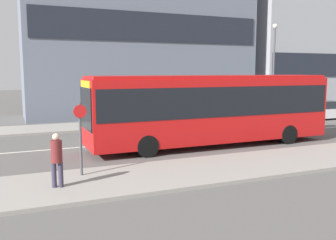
{
  "coord_description": "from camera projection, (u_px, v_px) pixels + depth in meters",
  "views": [
    {
      "loc": [
        -5.08,
        -17.96,
        3.67
      ],
      "look_at": [
        1.85,
        -1.77,
        1.35
      ],
      "focal_mm": 40.0,
      "sensor_mm": 36.0,
      "label": 1
    }
  ],
  "objects": [
    {
      "name": "pedestrian_near_stop",
      "position": [
        57.0,
        157.0,
        11.33
      ],
      "size": [
        0.34,
        0.34,
        1.67
      ],
      "rotation": [
        0.0,
        0.0,
        2.86
      ],
      "color": "#383347",
      "rests_on": "sidewalk_near"
    },
    {
      "name": "street_lamp",
      "position": [
        274.0,
        61.0,
        28.32
      ],
      "size": [
        0.36,
        0.36,
        7.03
      ],
      "color": "#4C4C51",
      "rests_on": "sidewalk_far"
    },
    {
      "name": "lane_centerline",
      "position": [
        120.0,
        144.0,
        18.83
      ],
      "size": [
        41.8,
        0.16,
        0.01
      ],
      "color": "silver",
      "rests_on": "ground_plane"
    },
    {
      "name": "sidewalk_far",
      "position": [
        94.0,
        126.0,
        24.52
      ],
      "size": [
        44.0,
        3.5,
        0.13
      ],
      "color": "gray",
      "rests_on": "ground_plane"
    },
    {
      "name": "parked_car_0",
      "position": [
        265.0,
        114.0,
        26.27
      ],
      "size": [
        4.38,
        1.72,
        1.43
      ],
      "color": "navy",
      "rests_on": "ground_plane"
    },
    {
      "name": "parked_car_1",
      "position": [
        321.0,
        111.0,
        28.58
      ],
      "size": [
        4.2,
        1.84,
        1.39
      ],
      "color": "silver",
      "rests_on": "ground_plane"
    },
    {
      "name": "city_bus",
      "position": [
        211.0,
        106.0,
        18.26
      ],
      "size": [
        12.24,
        2.62,
        3.44
      ],
      "rotation": [
        0.0,
        0.0,
        0.08
      ],
      "color": "red",
      "rests_on": "ground_plane"
    },
    {
      "name": "bus_stop_sign",
      "position": [
        80.0,
        133.0,
        12.58
      ],
      "size": [
        0.44,
        0.12,
        2.47
      ],
      "color": "#4C4C51",
      "rests_on": "sidewalk_near"
    },
    {
      "name": "ground_plane",
      "position": [
        120.0,
        144.0,
        18.83
      ],
      "size": [
        120.0,
        120.0,
        0.0
      ],
      "primitive_type": "plane",
      "color": "#595654"
    },
    {
      "name": "sidewalk_near",
      "position": [
        170.0,
        174.0,
        13.13
      ],
      "size": [
        44.0,
        3.5,
        0.13
      ],
      "color": "gray",
      "rests_on": "ground_plane"
    },
    {
      "name": "apartment_block_right_tower",
      "position": [
        305.0,
        32.0,
        38.52
      ],
      "size": [
        13.59,
        6.46,
        15.27
      ],
      "color": "#9EA3A8",
      "rests_on": "ground_plane"
    }
  ]
}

